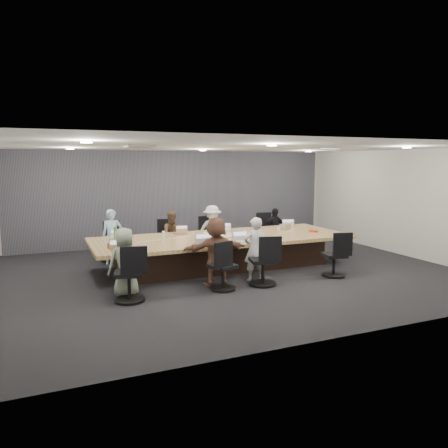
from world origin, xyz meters
name	(u,v)px	position (x,y,z in m)	size (l,w,h in m)	color
floor	(231,272)	(0.00, 0.00, 0.00)	(10.00, 8.00, 0.00)	black
ceiling	(231,147)	(0.00, 0.00, 2.80)	(10.00, 8.00, 0.00)	white
wall_back	(178,197)	(0.00, 4.00, 1.40)	(10.00, 2.80, 0.00)	beige
wall_front	(348,240)	(0.00, -4.00, 1.40)	(10.00, 2.80, 0.00)	beige
wall_right	(403,203)	(5.00, 0.00, 1.40)	(8.00, 2.80, 0.00)	beige
curtain	(179,198)	(0.00, 3.92, 1.40)	(9.80, 0.04, 2.80)	#585765
conference_table	(222,251)	(0.00, 0.50, 0.40)	(6.00, 2.20, 0.74)	black
chair_0	(110,246)	(-2.33, 2.20, 0.40)	(0.53, 0.53, 0.79)	black
chair_1	(170,242)	(-0.80, 2.20, 0.37)	(0.50, 0.50, 0.74)	black
chair_2	(208,238)	(0.28, 2.20, 0.40)	(0.54, 0.54, 0.80)	black
chair_3	(268,234)	(2.16, 2.20, 0.41)	(0.55, 0.55, 0.82)	black
chair_4	(129,278)	(-2.51, -1.20, 0.43)	(0.58, 0.58, 0.86)	black
chair_5	(223,270)	(-0.70, -1.20, 0.39)	(0.53, 0.53, 0.79)	black
chair_6	(263,265)	(0.17, -1.20, 0.42)	(0.57, 0.57, 0.85)	black
chair_7	(334,259)	(1.92, -1.20, 0.39)	(0.53, 0.53, 0.78)	black
person_0	(112,237)	(-2.33, 1.85, 0.67)	(0.49, 0.32, 1.35)	#96BAD4
laptop_0	(116,237)	(-2.33, 1.30, 0.75)	(0.29, 0.20, 0.02)	#B2B2B7
person_1	(173,235)	(-0.80, 1.85, 0.62)	(0.60, 0.47, 1.23)	brown
laptop_1	(180,233)	(-0.80, 1.30, 0.75)	(0.29, 0.20, 0.02)	#8C6647
person_2	(212,231)	(0.28, 1.85, 0.67)	(0.86, 0.50, 1.34)	#B5B5B5
laptop_2	(220,231)	(0.28, 1.30, 0.75)	(0.35, 0.24, 0.02)	#B2B2B7
person_3	(274,229)	(2.16, 1.85, 0.59)	(0.70, 0.29, 1.19)	black
laptop_3	(285,226)	(2.16, 1.30, 0.75)	(0.34, 0.24, 0.02)	#B2B2B7
person_4	(125,262)	(-2.51, -0.85, 0.64)	(0.63, 0.41, 1.29)	gray
laptop_4	(120,251)	(-2.51, -0.30, 0.75)	(0.34, 0.24, 0.02)	#8C6647
person_5	(216,251)	(-0.70, -0.85, 0.70)	(1.30, 0.41, 1.40)	brown
laptop_5	(206,244)	(-0.70, -0.30, 0.75)	(0.36, 0.25, 0.02)	#B2B2B7
person_6	(255,249)	(0.17, -0.85, 0.67)	(0.49, 0.32, 1.35)	silver
laptop_6	(244,241)	(0.17, -0.30, 0.75)	(0.33, 0.22, 0.02)	#B2B2B7
bottle_green_left	(115,233)	(-2.37, 1.08, 0.88)	(0.08, 0.08, 0.28)	#417F3E
bottle_green_right	(256,232)	(0.68, 0.09, 0.86)	(0.07, 0.07, 0.23)	#417F3E
bottle_clear	(164,236)	(-1.43, 0.43, 0.86)	(0.07, 0.07, 0.23)	silver
cup_white_far	(205,235)	(-0.40, 0.58, 0.79)	(0.08, 0.08, 0.10)	white
cup_white_near	(279,229)	(1.67, 0.76, 0.79)	(0.08, 0.08, 0.10)	white
mug_brown	(110,246)	(-2.65, 0.07, 0.80)	(0.09, 0.09, 0.11)	brown
mic_left	(219,237)	(-0.13, 0.39, 0.76)	(0.15, 0.10, 0.03)	black
mic_right	(243,235)	(0.50, 0.40, 0.76)	(0.17, 0.11, 0.03)	black
stapler	(215,238)	(-0.27, 0.28, 0.77)	(0.16, 0.04, 0.06)	black
canvas_bag	(285,227)	(1.91, 0.84, 0.81)	(0.27, 0.17, 0.15)	gray
snack_packet	(314,231)	(2.34, 0.20, 0.76)	(0.20, 0.13, 0.04)	red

